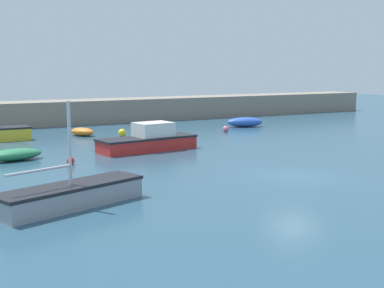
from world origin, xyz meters
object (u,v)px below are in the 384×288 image
(mooring_buoy_pink, at_px, (226,129))
(sailboat_short_mast, at_px, (71,195))
(motorboat_grey_hull, at_px, (149,140))
(mooring_buoy_red, at_px, (71,161))
(mooring_buoy_yellow, at_px, (122,133))
(rowboat_white_midwater, at_px, (245,122))
(fishing_dinghy_green, at_px, (82,132))
(open_tender_yellow, at_px, (15,155))

(mooring_buoy_pink, bearing_deg, sailboat_short_mast, -136.67)
(motorboat_grey_hull, height_order, mooring_buoy_red, motorboat_grey_hull)
(mooring_buoy_red, bearing_deg, mooring_buoy_yellow, 54.46)
(sailboat_short_mast, relative_size, rowboat_white_midwater, 1.78)
(motorboat_grey_hull, bearing_deg, mooring_buoy_pink, -155.84)
(fishing_dinghy_green, relative_size, motorboat_grey_hull, 0.36)
(sailboat_short_mast, xyz_separation_m, mooring_buoy_yellow, (8.85, 17.13, -0.14))
(rowboat_white_midwater, distance_m, mooring_buoy_pink, 3.98)
(fishing_dinghy_green, xyz_separation_m, motorboat_grey_hull, (1.35, -8.52, 0.32))
(mooring_buoy_pink, distance_m, mooring_buoy_yellow, 8.06)
(open_tender_yellow, xyz_separation_m, rowboat_white_midwater, (19.93, 7.27, 0.09))
(fishing_dinghy_green, relative_size, rowboat_white_midwater, 0.70)
(motorboat_grey_hull, xyz_separation_m, mooring_buoy_yellow, (0.96, 6.62, -0.33))
(open_tender_yellow, height_order, motorboat_grey_hull, motorboat_grey_hull)
(rowboat_white_midwater, height_order, mooring_buoy_pink, rowboat_white_midwater)
(sailboat_short_mast, bearing_deg, open_tender_yellow, 70.20)
(motorboat_grey_hull, height_order, mooring_buoy_pink, motorboat_grey_hull)
(motorboat_grey_hull, xyz_separation_m, mooring_buoy_red, (-5.48, -2.40, -0.42))
(mooring_buoy_pink, xyz_separation_m, mooring_buoy_red, (-14.41, -7.75, -0.04))
(sailboat_short_mast, relative_size, mooring_buoy_pink, 12.27)
(open_tender_yellow, height_order, fishing_dinghy_green, open_tender_yellow)
(mooring_buoy_red, bearing_deg, fishing_dinghy_green, 69.26)
(mooring_buoy_pink, height_order, mooring_buoy_red, mooring_buoy_pink)
(open_tender_yellow, height_order, mooring_buoy_pink, open_tender_yellow)
(motorboat_grey_hull, distance_m, mooring_buoy_pink, 10.41)
(open_tender_yellow, relative_size, mooring_buoy_red, 7.94)
(mooring_buoy_red, bearing_deg, motorboat_grey_hull, 23.67)
(sailboat_short_mast, bearing_deg, rowboat_white_midwater, 23.12)
(fishing_dinghy_green, bearing_deg, motorboat_grey_hull, -18.26)
(rowboat_white_midwater, relative_size, mooring_buoy_yellow, 5.76)
(mooring_buoy_yellow, height_order, mooring_buoy_red, mooring_buoy_yellow)
(sailboat_short_mast, distance_m, mooring_buoy_pink, 23.11)
(mooring_buoy_pink, relative_size, mooring_buoy_red, 1.20)
(mooring_buoy_red, bearing_deg, mooring_buoy_pink, 28.28)
(motorboat_grey_hull, bearing_deg, mooring_buoy_red, 16.89)
(open_tender_yellow, bearing_deg, motorboat_grey_hull, -12.63)
(fishing_dinghy_green, height_order, mooring_buoy_yellow, fishing_dinghy_green)
(fishing_dinghy_green, distance_m, mooring_buoy_red, 11.68)
(open_tender_yellow, distance_m, mooring_buoy_red, 3.47)
(fishing_dinghy_green, relative_size, mooring_buoy_pink, 4.80)
(mooring_buoy_pink, xyz_separation_m, mooring_buoy_yellow, (-7.96, 1.28, 0.05))
(fishing_dinghy_green, bearing_deg, mooring_buoy_yellow, 23.41)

